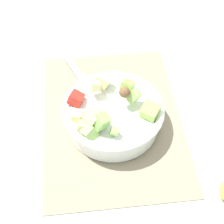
# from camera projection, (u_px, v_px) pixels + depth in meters

# --- Properties ---
(ground_plane) EXTENTS (2.40, 2.40, 0.00)m
(ground_plane) POSITION_uv_depth(u_px,v_px,m) (112.00, 119.00, 0.87)
(ground_plane) COLOR silver
(placemat) EXTENTS (0.48, 0.35, 0.01)m
(placemat) POSITION_uv_depth(u_px,v_px,m) (112.00, 118.00, 0.86)
(placemat) COLOR gray
(placemat) RESTS_ON ground_plane
(salad_bowl) EXTENTS (0.24, 0.24, 0.12)m
(salad_bowl) POSITION_uv_depth(u_px,v_px,m) (112.00, 114.00, 0.82)
(salad_bowl) COLOR white
(salad_bowl) RESTS_ON placemat
(serving_spoon) EXTENTS (0.23, 0.12, 0.01)m
(serving_spoon) POSITION_uv_depth(u_px,v_px,m) (77.00, 72.00, 0.96)
(serving_spoon) COLOR #B7B7BC
(serving_spoon) RESTS_ON placemat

